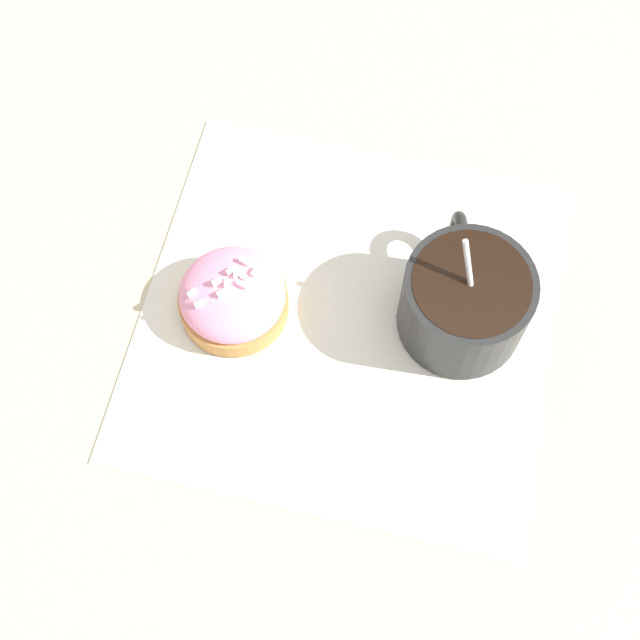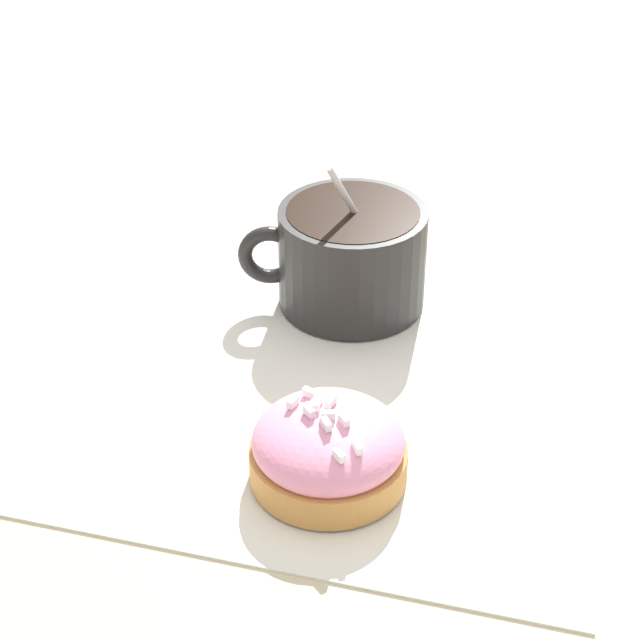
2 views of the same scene
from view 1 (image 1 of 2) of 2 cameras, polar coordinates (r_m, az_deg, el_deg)
name	(u,v)px [view 1 (image 1 of 2)]	position (r m, az deg, el deg)	size (l,w,h in m)	color
ground_plane	(345,320)	(0.65, 1.62, 0.03)	(3.00, 3.00, 0.00)	#C6B793
paper_napkin	(345,319)	(0.65, 1.63, 0.08)	(0.33, 0.33, 0.00)	white
coffee_cup	(465,299)	(0.62, 9.29, 1.31)	(0.09, 0.12, 0.10)	black
frosted_pastry	(233,295)	(0.64, -5.57, 1.61)	(0.08, 0.08, 0.04)	#C18442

